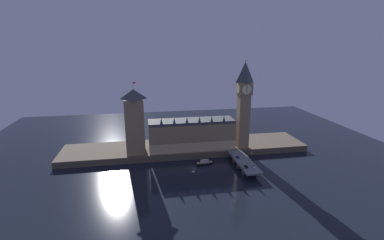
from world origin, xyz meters
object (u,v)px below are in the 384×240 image
at_px(pedestrian_near_rail, 241,165).
at_px(pedestrian_far_rail, 232,154).
at_px(boat_upstream, 204,163).
at_px(car_southbound_lead, 253,166).
at_px(street_lamp_mid, 251,156).
at_px(victoria_tower, 135,121).
at_px(clock_tower, 244,102).
at_px(street_lamp_near, 244,165).
at_px(pedestrian_mid_walk, 249,158).
at_px(street_lamp_far, 231,150).
at_px(car_northbound_trail, 246,166).
at_px(car_northbound_lead, 238,157).

bearing_deg(pedestrian_near_rail, pedestrian_far_rail, 90.00).
bearing_deg(pedestrian_near_rail, boat_upstream, 140.27).
distance_m(car_southbound_lead, pedestrian_near_rail, 8.90).
bearing_deg(street_lamp_mid, victoria_tower, 159.29).
xyz_separation_m(victoria_tower, car_southbound_lead, (87.44, -46.61, -26.80)).
height_order(clock_tower, pedestrian_near_rail, clock_tower).
bearing_deg(pedestrian_far_rail, boat_upstream, -175.97).
xyz_separation_m(pedestrian_far_rail, street_lamp_mid, (11.55, -12.57, 3.25)).
bearing_deg(street_lamp_mid, pedestrian_far_rail, 132.57).
bearing_deg(street_lamp_mid, street_lamp_near, -129.06).
relative_size(pedestrian_mid_walk, street_lamp_mid, 0.25).
bearing_deg(street_lamp_far, pedestrian_mid_walk, -43.09).
distance_m(clock_tower, boat_upstream, 63.03).
height_order(pedestrian_mid_walk, boat_upstream, pedestrian_mid_walk).
height_order(car_northbound_trail, car_southbound_lead, car_northbound_trail).
bearing_deg(pedestrian_near_rail, street_lamp_mid, 38.84).
xyz_separation_m(car_northbound_lead, pedestrian_far_rail, (-2.79, 5.34, 0.24)).
height_order(clock_tower, car_northbound_lead, clock_tower).
bearing_deg(car_northbound_trail, street_lamp_mid, 53.40).
height_order(pedestrian_far_rail, street_lamp_far, street_lamp_far).
xyz_separation_m(pedestrian_mid_walk, street_lamp_far, (-11.55, 10.80, 3.34)).
bearing_deg(car_southbound_lead, boat_upstream, 144.57).
relative_size(victoria_tower, street_lamp_mid, 9.09).
xyz_separation_m(clock_tower, car_northbound_lead, (-11.96, -24.09, -40.27)).
bearing_deg(street_lamp_far, car_northbound_trail, -83.15).
relative_size(pedestrian_mid_walk, street_lamp_far, 0.25).
bearing_deg(pedestrian_mid_walk, clock_tower, 82.52).
distance_m(pedestrian_near_rail, street_lamp_near, 6.16).
relative_size(street_lamp_near, street_lamp_mid, 0.93).
height_order(clock_tower, victoria_tower, clock_tower).
bearing_deg(car_southbound_lead, victoria_tower, 151.94).
relative_size(victoria_tower, pedestrian_far_rail, 34.56).
height_order(pedestrian_far_rail, street_lamp_mid, street_lamp_mid).
distance_m(street_lamp_near, boat_upstream, 35.89).
xyz_separation_m(car_southbound_lead, pedestrian_mid_walk, (2.79, 16.26, 0.24)).
bearing_deg(clock_tower, street_lamp_near, -108.21).
relative_size(clock_tower, victoria_tower, 1.27).
distance_m(car_northbound_trail, street_lamp_far, 26.93).
height_order(street_lamp_far, boat_upstream, street_lamp_far).
distance_m(car_northbound_trail, street_lamp_mid, 15.09).
bearing_deg(pedestrian_far_rail, street_lamp_far, 100.54).
height_order(victoria_tower, car_northbound_trail, victoria_tower).
bearing_deg(car_northbound_trail, street_lamp_far, 96.85).
bearing_deg(car_northbound_lead, victoria_tower, 161.72).
xyz_separation_m(car_northbound_lead, street_lamp_far, (-3.19, 7.49, 3.54)).
height_order(car_northbound_lead, car_southbound_lead, car_northbound_lead).
bearing_deg(street_lamp_mid, pedestrian_near_rail, -141.16).
bearing_deg(pedestrian_near_rail, car_southbound_lead, -20.02).
bearing_deg(pedestrian_near_rail, street_lamp_far, 90.95).
bearing_deg(pedestrian_mid_walk, boat_upstream, 168.90).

